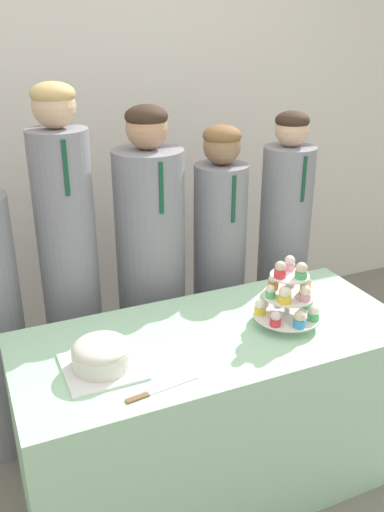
{
  "coord_description": "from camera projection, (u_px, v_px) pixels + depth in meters",
  "views": [
    {
      "loc": [
        -0.8,
        -1.27,
        1.82
      ],
      "look_at": [
        -0.08,
        0.36,
        1.06
      ],
      "focal_mm": 38.0,
      "sensor_mm": 36.0,
      "label": 1
    }
  ],
  "objects": [
    {
      "name": "wall_back",
      "position": [
        103.0,
        114.0,
        3.06
      ],
      "size": [
        9.0,
        0.06,
        2.7
      ],
      "color": "silver",
      "rests_on": "ground_plane"
    },
    {
      "name": "table",
      "position": [
        213.0,
        411.0,
        2.21
      ],
      "size": [
        1.52,
        0.66,
        0.73
      ],
      "color": "#A8DBB2",
      "rests_on": "ground_plane"
    },
    {
      "name": "round_cake",
      "position": [
        102.0,
        354.0,
        1.84
      ],
      "size": [
        0.26,
        0.26,
        0.12
      ],
      "color": "white",
      "rests_on": "table"
    },
    {
      "name": "cake_knife",
      "position": [
        151.0,
        393.0,
        1.73
      ],
      "size": [
        0.26,
        0.05,
        0.01
      ],
      "rotation": [
        0.0,
        0.0,
        0.13
      ],
      "color": "silver",
      "rests_on": "table"
    },
    {
      "name": "cupcake_stand",
      "position": [
        289.0,
        296.0,
        2.09
      ],
      "size": [
        0.27,
        0.27,
        0.28
      ],
      "color": "silver",
      "rests_on": "table"
    },
    {
      "name": "student_1",
      "position": [
        71.0,
        278.0,
        2.4
      ],
      "size": [
        0.25,
        0.26,
        1.62
      ],
      "color": "gray",
      "rests_on": "ground_plane"
    },
    {
      "name": "student_2",
      "position": [
        152.0,
        278.0,
        2.57
      ],
      "size": [
        0.32,
        0.32,
        1.51
      ],
      "color": "gray",
      "rests_on": "ground_plane"
    },
    {
      "name": "student_3",
      "position": [
        219.0,
        272.0,
        2.71
      ],
      "size": [
        0.26,
        0.26,
        1.4
      ],
      "color": "gray",
      "rests_on": "ground_plane"
    },
    {
      "name": "student_4",
      "position": [
        283.0,
        258.0,
        2.85
      ],
      "size": [
        0.26,
        0.26,
        1.44
      ],
      "color": "gray",
      "rests_on": "ground_plane"
    }
  ]
}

